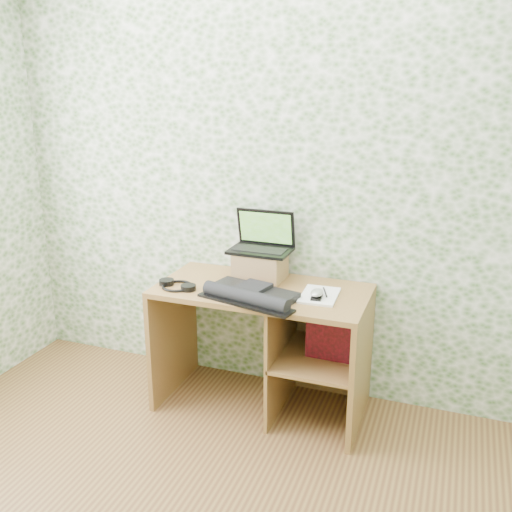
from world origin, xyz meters
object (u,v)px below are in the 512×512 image
at_px(notepad, 320,295).
at_px(desk, 276,332).
at_px(riser, 260,266).
at_px(keyboard, 250,294).
at_px(laptop, 262,241).

bearing_deg(notepad, desk, 168.49).
height_order(riser, keyboard, riser).
xyz_separation_m(desk, riser, (-0.14, 0.12, 0.35)).
bearing_deg(desk, riser, 140.58).
distance_m(desk, keyboard, 0.37).
bearing_deg(notepad, keyboard, -157.45).
distance_m(laptop, notepad, 0.49).
relative_size(desk, keyboard, 2.11).
bearing_deg(laptop, desk, -46.90).
bearing_deg(desk, keyboard, -112.55).
bearing_deg(laptop, notepad, -25.17).
bearing_deg(keyboard, laptop, 112.51).
bearing_deg(riser, laptop, 90.00).
relative_size(riser, laptop, 0.78).
xyz_separation_m(keyboard, notepad, (0.34, 0.16, -0.02)).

